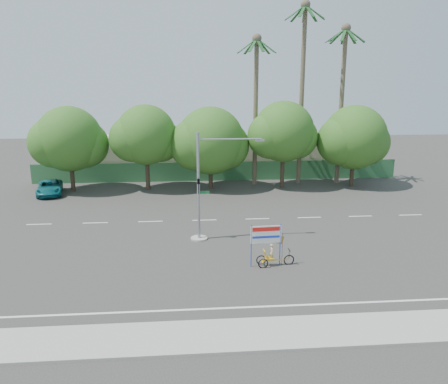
{
  "coord_description": "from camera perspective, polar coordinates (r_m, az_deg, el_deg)",
  "views": [
    {
      "loc": [
        -3.1,
        -23.09,
        9.96
      ],
      "look_at": [
        -0.98,
        2.6,
        3.5
      ],
      "focal_mm": 35.0,
      "sensor_mm": 36.0,
      "label": 1
    }
  ],
  "objects": [
    {
      "name": "traffic_signal",
      "position": [
        27.99,
        -2.72,
        -0.52
      ],
      "size": [
        4.72,
        1.1,
        7.0
      ],
      "color": "gray",
      "rests_on": "ground"
    },
    {
      "name": "palm_short",
      "position": [
        43.11,
        4.18,
        12.57
      ],
      "size": [
        3.73,
        3.79,
        14.45
      ],
      "color": "#70604C",
      "rests_on": "ground"
    },
    {
      "name": "tree_far_right",
      "position": [
        44.44,
        16.6,
        6.62
      ],
      "size": [
        7.38,
        6.2,
        7.94
      ],
      "color": "#473828",
      "rests_on": "ground"
    },
    {
      "name": "sidewalk_near",
      "position": [
        18.73,
        5.81,
        -17.93
      ],
      "size": [
        50.0,
        2.4,
        0.12
      ],
      "primitive_type": "cube",
      "color": "gray",
      "rests_on": "ground"
    },
    {
      "name": "tree_center",
      "position": [
        41.51,
        -1.87,
        6.46
      ],
      "size": [
        7.62,
        6.4,
        7.85
      ],
      "color": "#473828",
      "rests_on": "ground"
    },
    {
      "name": "tree_right",
      "position": [
        42.34,
        7.72,
        7.54
      ],
      "size": [
        6.9,
        5.8,
        8.36
      ],
      "color": "#473828",
      "rests_on": "ground"
    },
    {
      "name": "palm_mid",
      "position": [
        45.19,
        15.19,
        12.88
      ],
      "size": [
        3.73,
        3.79,
        15.45
      ],
      "color": "#70604C",
      "rests_on": "ground"
    },
    {
      "name": "fence",
      "position": [
        45.59,
        -0.73,
        2.73
      ],
      "size": [
        38.0,
        0.08,
        2.0
      ],
      "primitive_type": "cube",
      "color": "#336B3D",
      "rests_on": "ground"
    },
    {
      "name": "tree_left",
      "position": [
        41.57,
        -10.21,
        7.08
      ],
      "size": [
        6.66,
        5.6,
        8.07
      ],
      "color": "#473828",
      "rests_on": "ground"
    },
    {
      "name": "ground",
      "position": [
        25.34,
        2.72,
        -9.1
      ],
      "size": [
        120.0,
        120.0,
        0.0
      ],
      "primitive_type": "plane",
      "color": "#33302D",
      "rests_on": "ground"
    },
    {
      "name": "pickup_truck",
      "position": [
        43.04,
        -21.82,
        0.54
      ],
      "size": [
        3.12,
        4.99,
        1.29
      ],
      "primitive_type": "imported",
      "rotation": [
        0.0,
        0.0,
        0.23
      ],
      "color": "#0F636C",
      "rests_on": "ground"
    },
    {
      "name": "building_right",
      "position": [
        50.99,
        7.94,
        4.73
      ],
      "size": [
        14.0,
        8.0,
        3.6
      ],
      "primitive_type": "cube",
      "color": "beige",
      "rests_on": "ground"
    },
    {
      "name": "trike_billboard",
      "position": [
        24.57,
        6.01,
        -7.4
      ],
      "size": [
        2.53,
        0.61,
        2.48
      ],
      "rotation": [
        0.0,
        0.0,
        0.06
      ],
      "color": "black",
      "rests_on": "ground"
    },
    {
      "name": "tree_far_left",
      "position": [
        42.84,
        -19.61,
        6.29
      ],
      "size": [
        7.14,
        6.0,
        7.96
      ],
      "color": "#473828",
      "rests_on": "ground"
    },
    {
      "name": "building_left",
      "position": [
        50.21,
        -12.6,
        4.61
      ],
      "size": [
        12.0,
        8.0,
        4.0
      ],
      "primitive_type": "cube",
      "color": "beige",
      "rests_on": "ground"
    },
    {
      "name": "palm_tall",
      "position": [
        44.02,
        10.21,
        14.51
      ],
      "size": [
        3.73,
        3.79,
        17.45
      ],
      "color": "#70604C",
      "rests_on": "ground"
    }
  ]
}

